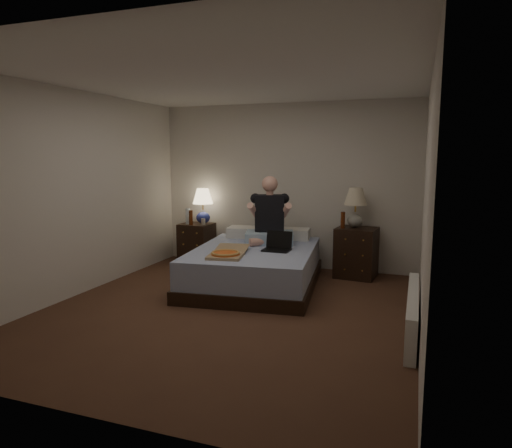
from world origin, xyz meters
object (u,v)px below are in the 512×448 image
at_px(beer_bottle_left, 191,218).
at_px(beer_bottle_right, 343,220).
at_px(pizza_box, 225,254).
at_px(radiator, 412,313).
at_px(lamp_left, 203,206).
at_px(water_bottle, 188,216).
at_px(bed, 255,267).
at_px(nightstand_right, 356,253).
at_px(soda_can, 203,222).
at_px(nightstand_left, 197,243).
at_px(laptop, 276,242).
at_px(lamp_right, 355,208).
at_px(person, 270,210).

bearing_deg(beer_bottle_left, beer_bottle_right, 0.33).
relative_size(beer_bottle_left, beer_bottle_right, 1.00).
bearing_deg(pizza_box, radiator, -20.78).
bearing_deg(lamp_left, water_bottle, -142.82).
distance_m(bed, lamp_left, 1.73).
height_order(lamp_left, radiator, lamp_left).
height_order(nightstand_right, soda_can, soda_can).
distance_m(nightstand_right, water_bottle, 2.68).
height_order(nightstand_left, beer_bottle_right, beer_bottle_right).
bearing_deg(soda_can, radiator, -30.76).
xyz_separation_m(beer_bottle_left, laptop, (1.68, -0.88, -0.12)).
bearing_deg(laptop, pizza_box, -128.61).
bearing_deg(bed, soda_can, 136.91).
xyz_separation_m(lamp_right, beer_bottle_left, (-2.52, -0.15, -0.24)).
distance_m(bed, nightstand_right, 1.51).
bearing_deg(pizza_box, beer_bottle_left, 119.65).
relative_size(nightstand_left, nightstand_right, 0.90).
height_order(lamp_right, water_bottle, lamp_right).
height_order(laptop, radiator, laptop).
bearing_deg(bed, lamp_right, 32.72).
bearing_deg(nightstand_right, soda_can, -172.79).
bearing_deg(lamp_right, radiator, -67.28).
bearing_deg(water_bottle, beer_bottle_right, -0.97).
height_order(lamp_left, water_bottle, lamp_left).
height_order(beer_bottle_left, beer_bottle_right, beer_bottle_right).
xyz_separation_m(bed, laptop, (0.32, -0.07, 0.37)).
bearing_deg(lamp_left, soda_can, -63.55).
bearing_deg(pizza_box, bed, 66.61).
distance_m(lamp_left, soda_can, 0.28).
distance_m(soda_can, pizza_box, 1.82).
distance_m(lamp_left, person, 1.45).
bearing_deg(soda_can, beer_bottle_left, -162.98).
height_order(bed, beer_bottle_right, beer_bottle_right).
relative_size(nightstand_right, lamp_left, 1.26).
height_order(lamp_right, pizza_box, lamp_right).
xyz_separation_m(laptop, radiator, (1.68, -0.95, -0.43)).
bearing_deg(lamp_right, pizza_box, -129.55).
bearing_deg(beer_bottle_right, water_bottle, 179.03).
relative_size(bed, lamp_left, 3.62).
bearing_deg(person, lamp_left, 138.97).
xyz_separation_m(lamp_left, lamp_right, (2.41, -0.05, 0.07)).
relative_size(water_bottle, beer_bottle_right, 1.09).
xyz_separation_m(nightstand_right, lamp_right, (-0.04, 0.05, 0.63)).
xyz_separation_m(nightstand_left, person, (1.41, -0.55, 0.65)).
bearing_deg(beer_bottle_left, water_bottle, 145.81).
bearing_deg(radiator, nightstand_right, 112.28).
bearing_deg(pizza_box, nightstand_right, 38.22).
relative_size(bed, person, 2.18).
distance_m(lamp_left, radiator, 3.89).
xyz_separation_m(soda_can, beer_bottle_right, (2.19, -0.04, 0.14)).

